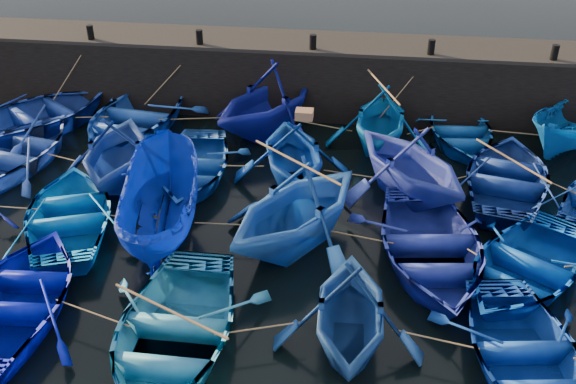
# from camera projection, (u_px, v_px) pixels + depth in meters

# --- Properties ---
(ground) EXTENTS (120.00, 120.00, 0.00)m
(ground) POSITION_uv_depth(u_px,v_px,m) (270.00, 286.00, 15.36)
(ground) COLOR black
(ground) RESTS_ON ground
(quay_wall) EXTENTS (26.00, 2.50, 2.50)m
(quay_wall) POSITION_uv_depth(u_px,v_px,m) (314.00, 77.00, 23.59)
(quay_wall) COLOR black
(quay_wall) RESTS_ON ground
(quay_top) EXTENTS (26.00, 2.50, 0.12)m
(quay_top) POSITION_uv_depth(u_px,v_px,m) (315.00, 42.00, 22.91)
(quay_top) COLOR black
(quay_top) RESTS_ON quay_wall
(bollard_0) EXTENTS (0.24, 0.24, 0.50)m
(bollard_0) POSITION_uv_depth(u_px,v_px,m) (90.00, 32.00, 22.90)
(bollard_0) COLOR black
(bollard_0) RESTS_ON quay_top
(bollard_1) EXTENTS (0.24, 0.24, 0.50)m
(bollard_1) POSITION_uv_depth(u_px,v_px,m) (199.00, 37.00, 22.44)
(bollard_1) COLOR black
(bollard_1) RESTS_ON quay_top
(bollard_2) EXTENTS (0.24, 0.24, 0.50)m
(bollard_2) POSITION_uv_depth(u_px,v_px,m) (313.00, 42.00, 21.99)
(bollard_2) COLOR black
(bollard_2) RESTS_ON quay_top
(bollard_3) EXTENTS (0.24, 0.24, 0.50)m
(bollard_3) POSITION_uv_depth(u_px,v_px,m) (431.00, 47.00, 21.53)
(bollard_3) COLOR black
(bollard_3) RESTS_ON quay_top
(bollard_4) EXTENTS (0.24, 0.24, 0.50)m
(bollard_4) POSITION_uv_depth(u_px,v_px,m) (555.00, 52.00, 21.07)
(bollard_4) COLOR black
(bollard_4) RESTS_ON quay_top
(boat_0) EXTENTS (6.63, 6.94, 1.17)m
(boat_0) POSITION_uv_depth(u_px,v_px,m) (36.00, 115.00, 22.30)
(boat_0) COLOR navy
(boat_0) RESTS_ON ground
(boat_1) EXTENTS (4.87, 6.26, 1.19)m
(boat_1) POSITION_uv_depth(u_px,v_px,m) (133.00, 117.00, 22.15)
(boat_1) COLOR #1846AF
(boat_1) RESTS_ON ground
(boat_2) EXTENTS (6.11, 6.32, 2.55)m
(boat_2) POSITION_uv_depth(u_px,v_px,m) (267.00, 99.00, 21.79)
(boat_2) COLOR navy
(boat_2) RESTS_ON ground
(boat_3) EXTENTS (3.72, 4.25, 2.15)m
(boat_3) POSITION_uv_depth(u_px,v_px,m) (381.00, 118.00, 20.94)
(boat_3) COLOR blue
(boat_3) RESTS_ON ground
(boat_4) EXTENTS (3.46, 4.58, 0.90)m
(boat_4) POSITION_uv_depth(u_px,v_px,m) (460.00, 131.00, 21.53)
(boat_4) COLOR navy
(boat_4) RESTS_ON ground
(boat_5) EXTENTS (4.15, 4.65, 1.76)m
(boat_5) POSITION_uv_depth(u_px,v_px,m) (574.00, 128.00, 20.77)
(boat_5) COLOR #0854A3
(boat_5) RESTS_ON ground
(boat_6) EXTENTS (4.75, 5.88, 1.08)m
(boat_6) POSITION_uv_depth(u_px,v_px,m) (15.00, 151.00, 20.12)
(boat_6) COLOR navy
(boat_6) RESTS_ON ground
(boat_7) EXTENTS (4.18, 4.69, 2.24)m
(boat_7) POSITION_uv_depth(u_px,v_px,m) (116.00, 150.00, 18.96)
(boat_7) COLOR navy
(boat_7) RESTS_ON ground
(boat_8) EXTENTS (3.65, 4.87, 0.96)m
(boat_8) POSITION_uv_depth(u_px,v_px,m) (191.00, 166.00, 19.43)
(boat_8) COLOR #164EA7
(boat_8) RESTS_ON ground
(boat_9) EXTENTS (4.54, 4.95, 2.20)m
(boat_9) POSITION_uv_depth(u_px,v_px,m) (294.00, 152.00, 18.87)
(boat_9) COLOR #0A3C92
(boat_9) RESTS_ON ground
(boat_10) EXTENTS (5.80, 5.92, 2.36)m
(boat_10) POSITION_uv_depth(u_px,v_px,m) (411.00, 161.00, 18.23)
(boat_10) COLOR #2B3DB7
(boat_10) RESTS_ON ground
(boat_11) EXTENTS (4.60, 5.71, 1.05)m
(boat_11) POSITION_uv_depth(u_px,v_px,m) (509.00, 177.00, 18.77)
(boat_11) COLOR navy
(boat_11) RESTS_ON ground
(boat_14) EXTENTS (4.90, 5.72, 1.00)m
(boat_14) POSITION_uv_depth(u_px,v_px,m) (71.00, 213.00, 17.15)
(boat_14) COLOR blue
(boat_14) RESTS_ON ground
(boat_15) EXTENTS (2.87, 5.45, 2.00)m
(boat_15) POSITION_uv_depth(u_px,v_px,m) (159.00, 206.00, 16.54)
(boat_15) COLOR #06249B
(boat_15) RESTS_ON ground
(boat_16) EXTENTS (5.96, 6.14, 2.47)m
(boat_16) POSITION_uv_depth(u_px,v_px,m) (296.00, 206.00, 16.10)
(boat_16) COLOR blue
(boat_16) RESTS_ON ground
(boat_17) EXTENTS (4.48, 5.76, 1.10)m
(boat_17) POSITION_uv_depth(u_px,v_px,m) (430.00, 246.00, 15.80)
(boat_17) COLOR navy
(boat_17) RESTS_ON ground
(boat_18) EXTENTS (5.51, 5.90, 1.00)m
(boat_18) POSITION_uv_depth(u_px,v_px,m) (525.00, 265.00, 15.23)
(boat_18) COLOR #033FB2
(boat_18) RESTS_ON ground
(boat_21) EXTENTS (3.81, 5.09, 1.01)m
(boat_21) POSITION_uv_depth(u_px,v_px,m) (18.00, 298.00, 14.22)
(boat_21) COLOR #0009A2
(boat_21) RESTS_ON ground
(boat_22) EXTENTS (3.73, 5.19, 1.07)m
(boat_22) POSITION_uv_depth(u_px,v_px,m) (172.00, 331.00, 13.28)
(boat_22) COLOR #2985D2
(boat_22) RESTS_ON ground
(boat_23) EXTENTS (3.32, 3.81, 1.95)m
(boat_23) POSITION_uv_depth(u_px,v_px,m) (350.00, 310.00, 13.19)
(boat_23) COLOR navy
(boat_23) RESTS_ON ground
(boat_24) EXTENTS (3.93, 5.01, 0.95)m
(boat_24) POSITION_uv_depth(u_px,v_px,m) (526.00, 356.00, 12.76)
(boat_24) COLOR #0B3AA5
(boat_24) RESTS_ON ground
(wooden_crate) EXTENTS (0.50, 0.42, 0.26)m
(wooden_crate) POSITION_uv_depth(u_px,v_px,m) (304.00, 114.00, 18.20)
(wooden_crate) COLOR #966441
(wooden_crate) RESTS_ON boat_9
(mooring_ropes) EXTENTS (18.14, 11.89, 2.10)m
(mooring_ropes) POSITION_uv_depth(u_px,v_px,m) (289.00, 154.00, 19.24)
(mooring_ropes) COLOR tan
(mooring_ropes) RESTS_ON ground
(loose_oars) EXTENTS (10.20, 12.03, 1.48)m
(loose_oars) POSITION_uv_depth(u_px,v_px,m) (357.00, 167.00, 16.82)
(loose_oars) COLOR #99724C
(loose_oars) RESTS_ON ground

